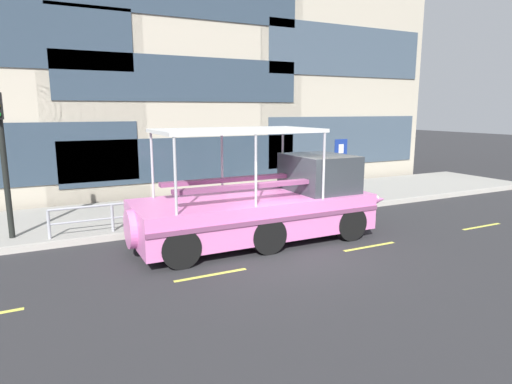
# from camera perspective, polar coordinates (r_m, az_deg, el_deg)

# --- Properties ---
(ground_plane) EXTENTS (120.00, 120.00, 0.00)m
(ground_plane) POSITION_cam_1_polar(r_m,az_deg,el_deg) (12.10, 3.46, -7.69)
(ground_plane) COLOR #2B2B2D
(sidewalk) EXTENTS (32.00, 4.80, 0.18)m
(sidewalk) POSITION_cam_1_polar(r_m,az_deg,el_deg) (16.98, -6.05, -2.01)
(sidewalk) COLOR #99968E
(sidewalk) RESTS_ON ground_plane
(curb_edge) EXTENTS (32.00, 0.18, 0.18)m
(curb_edge) POSITION_cam_1_polar(r_m,az_deg,el_deg) (14.74, -2.62, -3.94)
(curb_edge) COLOR #B2ADA3
(curb_edge) RESTS_ON ground_plane
(lane_centreline) EXTENTS (25.80, 0.12, 0.01)m
(lane_centreline) POSITION_cam_1_polar(r_m,az_deg,el_deg) (11.45, 5.52, -8.80)
(lane_centreline) COLOR #DBD64C
(lane_centreline) RESTS_ON ground_plane
(curb_guardrail) EXTENTS (10.59, 0.09, 0.87)m
(curb_guardrail) POSITION_cam_1_polar(r_m,az_deg,el_deg) (14.71, -4.80, -1.30)
(curb_guardrail) COLOR #9EA0A8
(curb_guardrail) RESTS_ON sidewalk
(traffic_light_pole) EXTENTS (0.24, 0.46, 4.30)m
(traffic_light_pole) POSITION_cam_1_polar(r_m,az_deg,el_deg) (13.99, -30.34, 4.99)
(traffic_light_pole) COLOR black
(traffic_light_pole) RESTS_ON sidewalk
(parking_sign) EXTENTS (0.60, 0.12, 2.49)m
(parking_sign) POSITION_cam_1_polar(r_m,az_deg,el_deg) (17.80, 10.99, 4.27)
(parking_sign) COLOR #4C4F54
(parking_sign) RESTS_ON sidewalk
(duck_tour_boat) EXTENTS (8.66, 2.69, 3.31)m
(duck_tour_boat) POSITION_cam_1_polar(r_m,az_deg,el_deg) (12.89, 1.75, -1.66)
(duck_tour_boat) COLOR pink
(duck_tour_boat) RESTS_ON ground_plane
(pedestrian_near_bow) EXTENTS (0.32, 0.43, 1.70)m
(pedestrian_near_bow) POSITION_cam_1_polar(r_m,az_deg,el_deg) (17.77, 5.23, 2.24)
(pedestrian_near_bow) COLOR #1E2338
(pedestrian_near_bow) RESTS_ON sidewalk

